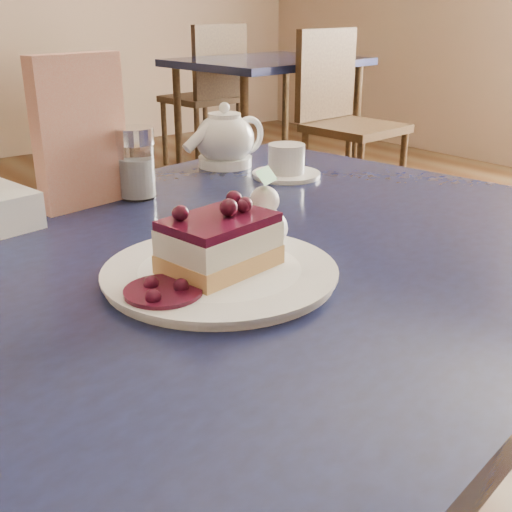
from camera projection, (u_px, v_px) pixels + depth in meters
main_table at (192, 327)px, 0.85m from camera, size 1.44×1.08×0.83m
dessert_plate at (220, 273)px, 0.78m from camera, size 0.28×0.28×0.01m
cheesecake_slice at (219, 244)px, 0.77m from camera, size 0.15×0.11×0.07m
whipped_cream at (264, 228)px, 0.84m from camera, size 0.06×0.06×0.05m
berry_sauce at (163, 291)px, 0.71m from camera, size 0.09×0.09×0.01m
tea_set at (236, 145)px, 1.29m from camera, size 0.22×0.27×0.11m
menu_card at (80, 132)px, 1.02m from camera, size 0.16×0.06×0.24m
sugar_shaker at (136, 162)px, 1.09m from camera, size 0.07×0.07×0.12m
bg_table_far_right at (267, 175)px, 4.29m from camera, size 1.16×2.00×1.33m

